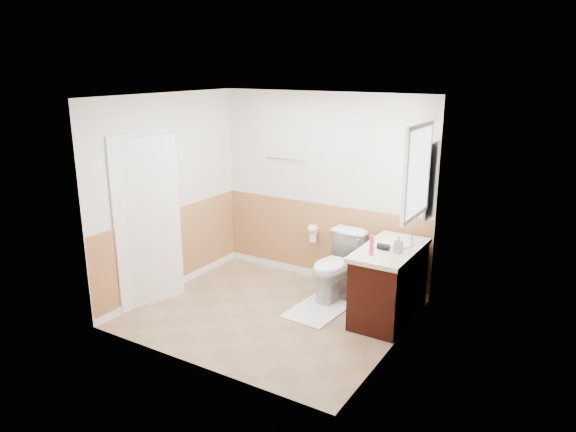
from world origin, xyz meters
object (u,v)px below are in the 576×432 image
Objects in this scene: toilet at (336,266)px; lotion_bottle at (372,245)px; soap_dispenser at (398,244)px; bath_mat at (317,310)px; vanity_cabinet at (389,285)px.

toilet is 1.01m from lotion_bottle.
soap_dispenser is at bearing 44.75° from lotion_bottle.
soap_dispenser reaches higher than bath_mat.
toilet is at bearing 142.16° from lotion_bottle.
soap_dispenser is (0.89, -0.30, 0.53)m from toilet.
vanity_cabinet is at bearing -10.20° from toilet.
bath_mat is 0.73× the size of vanity_cabinet.
toilet is 0.79m from vanity_cabinet.
bath_mat is (0.00, -0.47, -0.40)m from toilet.
soap_dispenser is at bearing -42.28° from vanity_cabinet.
toilet is 0.62m from bath_mat.
vanity_cabinet is at bearing 20.20° from bath_mat.
toilet is 0.75× the size of vanity_cabinet.
bath_mat is 1.16m from lotion_bottle.
vanity_cabinet is 0.66m from lotion_bottle.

